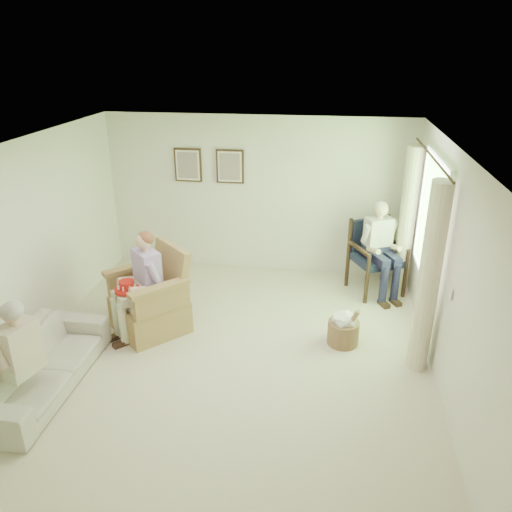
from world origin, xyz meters
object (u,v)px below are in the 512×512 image
at_px(person_wicker, 143,278).
at_px(hatbox, 344,328).
at_px(red_hat, 127,287).
at_px(wicker_armchair, 150,304).
at_px(sofa, 40,365).
at_px(wood_armchair, 377,253).
at_px(person_dark, 379,242).
at_px(person_sofa, 15,352).

distance_m(person_wicker, hatbox, 2.67).
height_order(person_wicker, red_hat, person_wicker).
xyz_separation_m(wicker_armchair, sofa, (-0.79, -1.42, -0.07)).
distance_m(red_hat, hatbox, 2.84).
bearing_deg(red_hat, hatbox, 5.55).
relative_size(wicker_armchair, wood_armchair, 1.04).
bearing_deg(wicker_armchair, sofa, -75.32).
bearing_deg(wood_armchair, person_wicker, -175.96).
xyz_separation_m(wood_armchair, person_dark, (0.00, -0.18, 0.25)).
distance_m(wicker_armchair, person_dark, 3.48).
xyz_separation_m(wood_armchair, sofa, (-3.90, -3.09, -0.32)).
height_order(person_wicker, hatbox, person_wicker).
bearing_deg(hatbox, wicker_armchair, 179.79).
bearing_deg(person_sofa, red_hat, 171.22).
distance_m(wicker_armchair, hatbox, 2.60).
bearing_deg(red_hat, wood_armchair, 30.68).
relative_size(wicker_armchair, person_wicker, 0.82).
xyz_separation_m(wood_armchair, red_hat, (-3.29, -1.95, 0.14)).
distance_m(wood_armchair, person_wicker, 3.61).
xyz_separation_m(sofa, person_dark, (3.90, 2.91, 0.57)).
xyz_separation_m(wood_armchair, hatbox, (-0.51, -1.68, -0.37)).
distance_m(person_sofa, red_hat, 1.62).
relative_size(wood_armchair, red_hat, 3.52).
distance_m(wicker_armchair, wood_armchair, 3.54).
bearing_deg(red_hat, person_wicker, 35.56).
bearing_deg(wood_armchair, person_dark, -116.34).
distance_m(sofa, red_hat, 1.37).
relative_size(wood_armchair, person_dark, 0.77).
bearing_deg(wicker_armchair, hatbox, 43.63).
height_order(wicker_armchair, person_dark, person_dark).
distance_m(wicker_armchair, red_hat, 0.51).
height_order(wicker_armchair, red_hat, wicker_armchair).
bearing_deg(sofa, person_dark, -53.28).
bearing_deg(sofa, wood_armchair, -51.60).
height_order(wicker_armchair, sofa, wicker_armchair).
relative_size(person_wicker, person_sofa, 1.12).
height_order(person_wicker, person_dark, person_dark).
bearing_deg(red_hat, person_dark, 28.27).
bearing_deg(person_dark, hatbox, -135.01).
xyz_separation_m(wicker_armchair, person_sofa, (-0.79, -1.78, 0.34)).
height_order(sofa, person_wicker, person_wicker).
bearing_deg(wicker_armchair, person_dark, 69.43).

